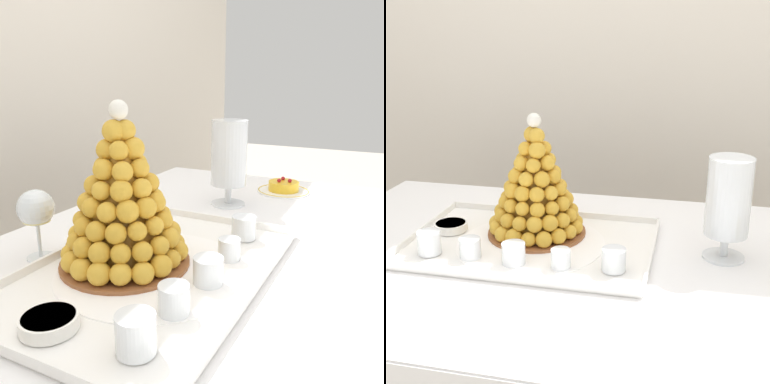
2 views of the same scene
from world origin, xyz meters
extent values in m
cylinder|color=brown|center=(0.69, -0.40, 0.36)|extent=(0.04, 0.04, 0.71)
cylinder|color=brown|center=(0.69, 0.40, 0.36)|extent=(0.04, 0.04, 0.71)
cube|color=brown|center=(0.00, 0.00, 0.72)|extent=(1.49, 0.93, 0.02)
cube|color=white|center=(0.00, 0.00, 0.73)|extent=(1.55, 0.99, 0.00)
cube|color=white|center=(0.00, 0.49, 0.59)|extent=(1.55, 0.01, 0.28)
cube|color=white|center=(0.78, 0.00, 0.59)|extent=(0.01, 0.99, 0.28)
cube|color=white|center=(-0.14, 0.04, 0.74)|extent=(0.65, 0.43, 0.01)
cube|color=white|center=(-0.14, -0.18, 0.75)|extent=(0.65, 0.01, 0.02)
cube|color=white|center=(-0.14, 0.26, 0.75)|extent=(0.65, 0.01, 0.02)
cube|color=white|center=(-0.46, 0.04, 0.75)|extent=(0.01, 0.43, 0.02)
cube|color=white|center=(0.19, 0.04, 0.75)|extent=(0.01, 0.43, 0.02)
cylinder|color=white|center=(-0.14, 0.04, 0.74)|extent=(0.40, 0.40, 0.00)
cylinder|color=brown|center=(-0.14, 0.11, 0.75)|extent=(0.27, 0.27, 0.01)
cone|color=#B98025|center=(-0.14, 0.11, 0.89)|extent=(0.19, 0.19, 0.29)
sphere|color=gold|center=(-0.03, 0.11, 0.77)|extent=(0.04, 0.04, 0.04)
sphere|color=gold|center=(-0.04, 0.15, 0.77)|extent=(0.04, 0.04, 0.04)
sphere|color=gold|center=(-0.06, 0.18, 0.77)|extent=(0.04, 0.04, 0.04)
sphere|color=gold|center=(-0.09, 0.21, 0.77)|extent=(0.04, 0.04, 0.04)
sphere|color=gold|center=(-0.13, 0.22, 0.77)|extent=(0.04, 0.04, 0.04)
sphere|color=gold|center=(-0.17, 0.21, 0.77)|extent=(0.05, 0.05, 0.05)
sphere|color=gold|center=(-0.21, 0.20, 0.77)|extent=(0.04, 0.04, 0.04)
sphere|color=gold|center=(-0.24, 0.17, 0.77)|extent=(0.04, 0.04, 0.04)
sphere|color=gold|center=(-0.25, 0.13, 0.77)|extent=(0.04, 0.04, 0.04)
sphere|color=gold|center=(-0.25, 0.09, 0.77)|extent=(0.05, 0.05, 0.05)
sphere|color=gold|center=(-0.24, 0.05, 0.77)|extent=(0.04, 0.04, 0.04)
sphere|color=gold|center=(-0.21, 0.02, 0.77)|extent=(0.04, 0.04, 0.04)
sphere|color=gold|center=(-0.17, 0.00, 0.77)|extent=(0.05, 0.05, 0.05)
sphere|color=gold|center=(-0.13, 0.00, 0.77)|extent=(0.04, 0.04, 0.04)
sphere|color=gold|center=(-0.09, 0.01, 0.77)|extent=(0.04, 0.04, 0.04)
sphere|color=gold|center=(-0.06, 0.03, 0.77)|extent=(0.04, 0.04, 0.04)
sphere|color=gold|center=(-0.04, 0.07, 0.77)|extent=(0.04, 0.04, 0.04)
sphere|color=gold|center=(-0.05, 0.14, 0.81)|extent=(0.04, 0.04, 0.04)
sphere|color=gold|center=(-0.07, 0.17, 0.80)|extent=(0.04, 0.04, 0.04)
sphere|color=gold|center=(-0.11, 0.20, 0.81)|extent=(0.04, 0.04, 0.04)
sphere|color=gold|center=(-0.15, 0.20, 0.81)|extent=(0.04, 0.04, 0.04)
sphere|color=gold|center=(-0.19, 0.19, 0.81)|extent=(0.04, 0.04, 0.04)
sphere|color=gold|center=(-0.22, 0.17, 0.81)|extent=(0.04, 0.04, 0.04)
sphere|color=gold|center=(-0.24, 0.13, 0.81)|extent=(0.04, 0.04, 0.04)
sphere|color=gold|center=(-0.24, 0.09, 0.81)|extent=(0.04, 0.04, 0.04)
sphere|color=gold|center=(-0.23, 0.05, 0.81)|extent=(0.04, 0.04, 0.04)
sphere|color=gold|center=(-0.20, 0.03, 0.81)|extent=(0.04, 0.04, 0.04)
sphere|color=gold|center=(-0.16, 0.01, 0.81)|extent=(0.04, 0.04, 0.04)
sphere|color=gold|center=(-0.12, 0.01, 0.81)|extent=(0.04, 0.04, 0.04)
sphere|color=gold|center=(-0.08, 0.03, 0.81)|extent=(0.04, 0.04, 0.04)
sphere|color=gold|center=(-0.06, 0.06, 0.80)|extent=(0.04, 0.04, 0.04)
sphere|color=gold|center=(-0.05, 0.10, 0.81)|extent=(0.04, 0.04, 0.04)
sphere|color=gold|center=(-0.08, 0.16, 0.84)|extent=(0.04, 0.04, 0.04)
sphere|color=gold|center=(-0.11, 0.18, 0.84)|extent=(0.04, 0.04, 0.04)
sphere|color=gold|center=(-0.15, 0.19, 0.84)|extent=(0.04, 0.04, 0.04)
sphere|color=gold|center=(-0.19, 0.18, 0.84)|extent=(0.04, 0.04, 0.04)
sphere|color=gold|center=(-0.22, 0.15, 0.84)|extent=(0.04, 0.04, 0.04)
sphere|color=gold|center=(-0.23, 0.11, 0.84)|extent=(0.04, 0.04, 0.04)
sphere|color=gold|center=(-0.22, 0.07, 0.84)|extent=(0.04, 0.04, 0.04)
sphere|color=gold|center=(-0.19, 0.04, 0.84)|extent=(0.04, 0.04, 0.04)
sphere|color=gold|center=(-0.16, 0.02, 0.84)|extent=(0.04, 0.04, 0.04)
sphere|color=gold|center=(-0.12, 0.03, 0.84)|extent=(0.04, 0.04, 0.04)
sphere|color=gold|center=(-0.08, 0.05, 0.84)|extent=(0.04, 0.04, 0.04)
sphere|color=gold|center=(-0.06, 0.08, 0.84)|extent=(0.04, 0.04, 0.04)
sphere|color=gold|center=(-0.06, 0.12, 0.84)|extent=(0.04, 0.04, 0.04)
sphere|color=gold|center=(-0.11, 0.17, 0.88)|extent=(0.04, 0.04, 0.04)
sphere|color=gold|center=(-0.15, 0.18, 0.88)|extent=(0.04, 0.04, 0.04)
sphere|color=gold|center=(-0.18, 0.16, 0.88)|extent=(0.04, 0.04, 0.04)
sphere|color=gold|center=(-0.21, 0.13, 0.88)|extent=(0.04, 0.04, 0.04)
sphere|color=gold|center=(-0.21, 0.09, 0.88)|extent=(0.04, 0.04, 0.04)
sphere|color=gold|center=(-0.19, 0.06, 0.88)|extent=(0.05, 0.05, 0.05)
sphere|color=gold|center=(-0.16, 0.04, 0.88)|extent=(0.04, 0.04, 0.04)
sphere|color=gold|center=(-0.12, 0.04, 0.88)|extent=(0.04, 0.04, 0.04)
sphere|color=gold|center=(-0.09, 0.06, 0.88)|extent=(0.04, 0.04, 0.04)
sphere|color=gold|center=(-0.07, 0.10, 0.88)|extent=(0.04, 0.04, 0.04)
sphere|color=gold|center=(-0.08, 0.14, 0.88)|extent=(0.04, 0.04, 0.04)
sphere|color=gold|center=(-0.13, 0.16, 0.91)|extent=(0.04, 0.04, 0.04)
sphere|color=gold|center=(-0.17, 0.15, 0.91)|extent=(0.04, 0.04, 0.04)
sphere|color=gold|center=(-0.20, 0.12, 0.91)|extent=(0.04, 0.04, 0.04)
sphere|color=gold|center=(-0.19, 0.08, 0.92)|extent=(0.04, 0.04, 0.04)
sphere|color=gold|center=(-0.15, 0.05, 0.92)|extent=(0.04, 0.04, 0.04)
sphere|color=gold|center=(-0.11, 0.06, 0.92)|extent=(0.04, 0.04, 0.04)
sphere|color=gold|center=(-0.09, 0.10, 0.92)|extent=(0.04, 0.04, 0.04)
sphere|color=gold|center=(-0.10, 0.14, 0.91)|extent=(0.04, 0.04, 0.04)
sphere|color=gold|center=(-0.15, 0.15, 0.95)|extent=(0.04, 0.04, 0.04)
sphere|color=gold|center=(-0.18, 0.12, 0.95)|extent=(0.04, 0.04, 0.04)
sphere|color=gold|center=(-0.17, 0.08, 0.95)|extent=(0.04, 0.04, 0.04)
sphere|color=gold|center=(-0.14, 0.07, 0.95)|extent=(0.04, 0.04, 0.04)
sphere|color=gold|center=(-0.11, 0.09, 0.95)|extent=(0.04, 0.04, 0.04)
sphere|color=gold|center=(-0.11, 0.13, 0.95)|extent=(0.04, 0.04, 0.04)
sphere|color=gold|center=(-0.16, 0.13, 0.99)|extent=(0.04, 0.04, 0.04)
sphere|color=gold|center=(-0.17, 0.09, 0.99)|extent=(0.04, 0.04, 0.04)
sphere|color=gold|center=(-0.13, 0.08, 0.99)|extent=(0.05, 0.05, 0.05)
sphere|color=gold|center=(-0.12, 0.12, 0.99)|extent=(0.04, 0.04, 0.04)
sphere|color=gold|center=(-0.15, 0.11, 1.02)|extent=(0.05, 0.05, 0.05)
sphere|color=gold|center=(-0.13, 0.10, 1.02)|extent=(0.04, 0.04, 0.04)
sphere|color=white|center=(-0.14, 0.11, 1.06)|extent=(0.04, 0.04, 0.04)
cylinder|color=silver|center=(-0.37, -0.08, 0.77)|extent=(0.06, 0.06, 0.06)
cylinder|color=gold|center=(-0.37, -0.08, 0.75)|extent=(0.05, 0.05, 0.02)
cylinder|color=#EAC166|center=(-0.37, -0.08, 0.78)|extent=(0.05, 0.05, 0.02)
sphere|color=brown|center=(-0.38, -0.08, 0.79)|extent=(0.02, 0.02, 0.02)
cylinder|color=silver|center=(-0.26, -0.08, 0.77)|extent=(0.05, 0.05, 0.05)
cylinder|color=#F4EAC6|center=(-0.26, -0.08, 0.75)|extent=(0.05, 0.05, 0.02)
cylinder|color=white|center=(-0.26, -0.08, 0.77)|extent=(0.05, 0.05, 0.02)
sphere|color=brown|center=(-0.26, -0.08, 0.78)|extent=(0.02, 0.02, 0.02)
cylinder|color=silver|center=(-0.14, -0.09, 0.77)|extent=(0.06, 0.06, 0.05)
cylinder|color=gold|center=(-0.14, -0.09, 0.75)|extent=(0.05, 0.05, 0.02)
cylinder|color=#EAC166|center=(-0.14, -0.09, 0.77)|extent=(0.05, 0.05, 0.02)
sphere|color=brown|center=(-0.14, -0.08, 0.78)|extent=(0.02, 0.02, 0.02)
cylinder|color=silver|center=(-0.02, -0.08, 0.76)|extent=(0.05, 0.05, 0.05)
cylinder|color=gold|center=(-0.02, -0.08, 0.75)|extent=(0.04, 0.04, 0.02)
cylinder|color=#EAC166|center=(-0.02, -0.08, 0.77)|extent=(0.04, 0.04, 0.01)
sphere|color=brown|center=(-0.02, -0.09, 0.78)|extent=(0.01, 0.01, 0.01)
cylinder|color=silver|center=(0.10, -0.07, 0.77)|extent=(0.06, 0.06, 0.06)
cylinder|color=#F4EAC6|center=(0.10, -0.07, 0.75)|extent=(0.05, 0.05, 0.02)
cylinder|color=white|center=(0.10, -0.07, 0.77)|extent=(0.05, 0.05, 0.02)
sphere|color=brown|center=(0.10, -0.07, 0.79)|extent=(0.02, 0.02, 0.02)
cylinder|color=white|center=(-0.39, 0.07, 0.75)|extent=(0.09, 0.09, 0.02)
cylinder|color=#F2CC59|center=(-0.39, 0.07, 0.76)|extent=(0.08, 0.08, 0.00)
cylinder|color=white|center=(0.36, 0.08, 0.74)|extent=(0.11, 0.11, 0.01)
cylinder|color=white|center=(0.36, 0.08, 0.77)|extent=(0.02, 0.02, 0.06)
cylinder|color=white|center=(0.36, 0.08, 0.90)|extent=(0.11, 0.11, 0.20)
cylinder|color=#E54C47|center=(0.38, 0.08, 0.81)|extent=(0.05, 0.04, 0.04)
cylinder|color=#F9A54C|center=(0.35, 0.09, 0.81)|extent=(0.05, 0.04, 0.04)
cylinder|color=#9ED860|center=(0.36, 0.07, 0.81)|extent=(0.06, 0.04, 0.06)
cylinder|color=#F9A54C|center=(0.37, 0.09, 0.83)|extent=(0.04, 0.04, 0.04)
cylinder|color=brown|center=(0.35, 0.10, 0.83)|extent=(0.04, 0.04, 0.03)
cylinder|color=#E54C47|center=(0.35, 0.07, 0.83)|extent=(0.05, 0.04, 0.03)
cylinder|color=yellow|center=(0.39, 0.06, 0.83)|extent=(0.06, 0.04, 0.05)
cylinder|color=#9ED860|center=(0.37, 0.09, 0.85)|extent=(0.04, 0.04, 0.03)
cylinder|color=#9ED860|center=(0.34, 0.09, 0.85)|extent=(0.04, 0.04, 0.03)
cylinder|color=#9ED860|center=(0.36, 0.05, 0.85)|extent=(0.05, 0.04, 0.05)
cylinder|color=#E54C47|center=(0.39, 0.07, 0.85)|extent=(0.05, 0.04, 0.05)
cylinder|color=brown|center=(0.37, 0.10, 0.87)|extent=(0.06, 0.04, 0.06)
cylinder|color=#72B2E0|center=(0.34, 0.07, 0.87)|extent=(0.05, 0.04, 0.05)
cylinder|color=#F9A54C|center=(0.37, 0.06, 0.87)|extent=(0.05, 0.05, 0.05)
cylinder|color=yellow|center=(0.38, 0.08, 0.87)|extent=(0.04, 0.04, 0.03)
cylinder|color=#72B2E0|center=(0.35, 0.09, 0.89)|extent=(0.05, 0.04, 0.04)
cylinder|color=#F9A54C|center=(0.34, 0.06, 0.89)|extent=(0.05, 0.04, 0.04)
cylinder|color=#72B2E0|center=(0.38, 0.06, 0.89)|extent=(0.05, 0.04, 0.05)
cylinder|color=#F9A54C|center=(0.38, 0.10, 0.89)|extent=(0.05, 0.04, 0.05)
cylinder|color=#F9A54C|center=(0.33, 0.07, 0.91)|extent=(0.05, 0.04, 0.04)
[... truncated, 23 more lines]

